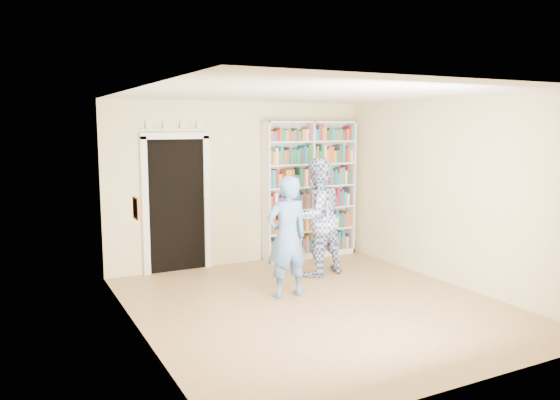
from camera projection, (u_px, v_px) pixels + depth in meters
name	position (u px, v px, depth m)	size (l,w,h in m)	color
floor	(317.00, 305.00, 7.08)	(5.00, 5.00, 0.00)	olive
ceiling	(319.00, 94.00, 6.71)	(5.00, 5.00, 0.00)	white
wall_back	(240.00, 183.00, 9.09)	(4.50, 4.50, 0.00)	#F5E7A9
wall_left	(139.00, 216.00, 5.87)	(5.00, 5.00, 0.00)	#F5E7A9
wall_right	(451.00, 192.00, 7.91)	(5.00, 5.00, 0.00)	#F5E7A9
bookshelf	(309.00, 189.00, 9.54)	(1.73, 0.32, 2.38)	white
doorway	(177.00, 198.00, 8.60)	(1.10, 0.08, 2.43)	black
wall_art	(137.00, 208.00, 6.05)	(0.03, 0.25, 0.25)	brown
man_blue	(287.00, 237.00, 7.32)	(0.60, 0.39, 1.65)	#507BB2
man_plaid	(317.00, 217.00, 8.40)	(0.88, 0.69, 1.82)	#324D99
paper_sheet	(330.00, 211.00, 8.22)	(0.22, 0.01, 0.30)	white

